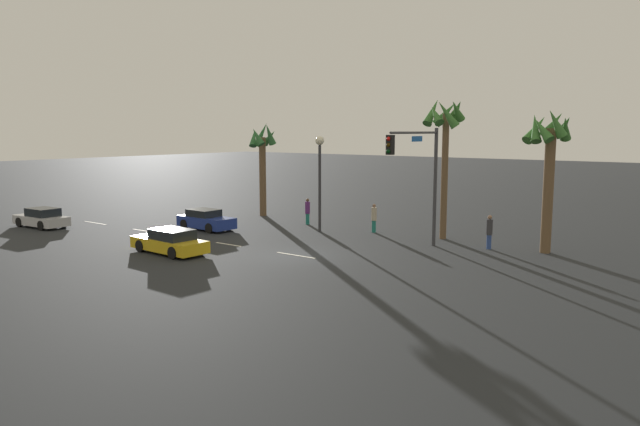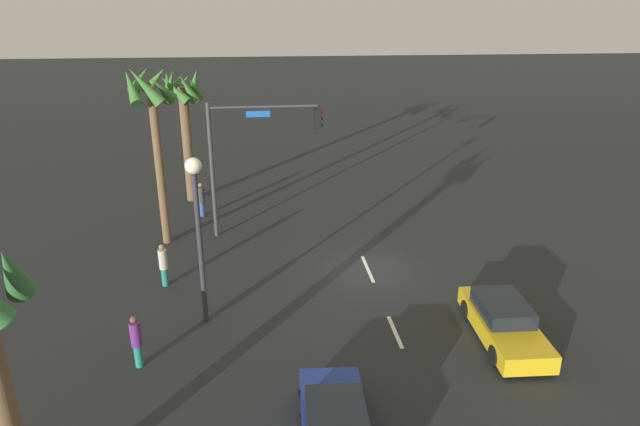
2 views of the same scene
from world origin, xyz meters
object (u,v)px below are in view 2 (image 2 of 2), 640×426
at_px(car_2, 503,322).
at_px(pedestrian_1, 163,264).
at_px(streetlamp, 197,210).
at_px(palm_tree_1, 153,109).
at_px(traffic_signal, 249,147).
at_px(pedestrian_2, 136,340).
at_px(pedestrian_0, 201,199).
at_px(palm_tree_2, 184,108).
at_px(car_0, 335,426).

xyz_separation_m(car_2, pedestrian_1, (5.08, 11.98, 0.35)).
relative_size(streetlamp, palm_tree_1, 0.72).
relative_size(traffic_signal, pedestrian_2, 3.65).
xyz_separation_m(pedestrian_0, palm_tree_2, (2.67, 0.84, 4.38)).
height_order(car_2, pedestrian_0, pedestrian_0).
bearing_deg(streetlamp, pedestrian_0, 5.64).
bearing_deg(palm_tree_1, car_2, -127.10).
distance_m(car_2, streetlamp, 10.98).
bearing_deg(palm_tree_2, car_0, -163.97).
xyz_separation_m(car_0, car_2, (4.23, -6.33, -0.01)).
bearing_deg(car_2, traffic_signal, 40.00).
bearing_deg(streetlamp, palm_tree_2, 8.08).
bearing_deg(palm_tree_2, car_2, -142.36).
bearing_deg(pedestrian_0, palm_tree_1, 158.28).
relative_size(traffic_signal, pedestrian_0, 3.51).
xyz_separation_m(car_0, palm_tree_1, (13.72, 6.22, 5.78)).
bearing_deg(pedestrian_2, car_0, -125.05).
bearing_deg(traffic_signal, pedestrian_2, 161.35).
height_order(car_2, traffic_signal, traffic_signal).
relative_size(car_0, palm_tree_1, 0.49).
relative_size(pedestrian_1, pedestrian_2, 1.01).
height_order(car_0, car_2, car_0).
distance_m(streetlamp, pedestrian_0, 11.27).
height_order(palm_tree_1, palm_tree_2, palm_tree_1).
height_order(car_2, palm_tree_1, palm_tree_1).
xyz_separation_m(car_2, pedestrian_2, (-0.26, 11.99, 0.34)).
relative_size(pedestrian_2, palm_tree_2, 0.24).
bearing_deg(palm_tree_1, palm_tree_2, -4.92).
xyz_separation_m(streetlamp, palm_tree_2, (13.40, 1.90, 1.12)).
distance_m(traffic_signal, pedestrian_2, 11.49).
xyz_separation_m(traffic_signal, pedestrian_0, (2.81, 2.70, -3.45)).
distance_m(car_0, traffic_signal, 15.00).
bearing_deg(car_2, pedestrian_0, 40.86).
xyz_separation_m(traffic_signal, streetlamp, (-7.92, 1.64, -0.19)).
height_order(streetlamp, palm_tree_2, palm_tree_2).
distance_m(pedestrian_0, palm_tree_2, 5.19).
distance_m(pedestrian_0, pedestrian_2, 13.21).
distance_m(car_0, pedestrian_0, 17.84).
height_order(car_0, pedestrian_2, pedestrian_2).
bearing_deg(car_2, palm_tree_2, 37.64).
xyz_separation_m(pedestrian_0, palm_tree_1, (-3.44, 1.37, 5.40)).
relative_size(pedestrian_1, palm_tree_2, 0.24).
height_order(pedestrian_2, palm_tree_2, palm_tree_2).
relative_size(car_0, pedestrian_1, 2.27).
distance_m(car_2, palm_tree_1, 16.77).
distance_m(pedestrian_0, palm_tree_1, 6.54).
bearing_deg(pedestrian_2, car_2, -88.75).
bearing_deg(palm_tree_1, pedestrian_2, -176.69).
bearing_deg(pedestrian_2, streetlamp, -37.21).
xyz_separation_m(pedestrian_0, pedestrian_2, (-13.19, 0.80, -0.04)).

